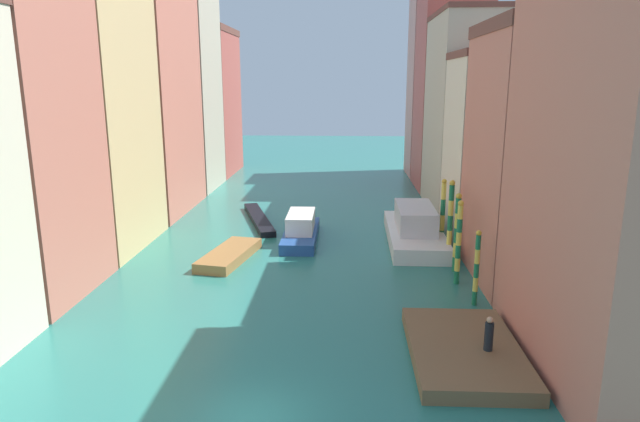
# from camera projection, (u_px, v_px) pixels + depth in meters

# --- Properties ---
(ground_plane) EXTENTS (154.00, 154.00, 0.00)m
(ground_plane) POSITION_uv_depth(u_px,v_px,m) (304.00, 232.00, 42.64)
(ground_plane) COLOR #28756B
(building_left_1) EXTENTS (6.70, 8.06, 19.58)m
(building_left_1) POSITION_uv_depth(u_px,v_px,m) (8.00, 112.00, 28.16)
(building_left_1) COLOR #C6705B
(building_left_1) RESTS_ON ground
(building_left_2) EXTENTS (6.70, 9.78, 20.46)m
(building_left_2) POSITION_uv_depth(u_px,v_px,m) (88.00, 98.00, 36.79)
(building_left_2) COLOR #DBB77A
(building_left_2) RESTS_ON ground
(building_left_3) EXTENTS (6.70, 11.94, 21.75)m
(building_left_3) POSITION_uv_depth(u_px,v_px,m) (146.00, 86.00, 47.44)
(building_left_3) COLOR #C6705B
(building_left_3) RESTS_ON ground
(building_left_4) EXTENTS (6.70, 9.06, 21.23)m
(building_left_4) POSITION_uv_depth(u_px,v_px,m) (182.00, 88.00, 57.96)
(building_left_4) COLOR #BCB299
(building_left_4) RESTS_ON ground
(building_left_5) EXTENTS (6.70, 11.19, 17.61)m
(building_left_5) POSITION_uv_depth(u_px,v_px,m) (207.00, 102.00, 68.14)
(building_left_5) COLOR #B25147
(building_left_5) RESTS_ON ground
(building_right_0) EXTENTS (6.70, 12.09, 16.91)m
(building_right_0) POSITION_uv_depth(u_px,v_px,m) (638.00, 160.00, 20.55)
(building_right_0) COLOR #C6705B
(building_right_0) RESTS_ON ground
(building_right_1) EXTENTS (6.70, 9.38, 14.57)m
(building_right_1) POSITION_uv_depth(u_px,v_px,m) (539.00, 154.00, 31.21)
(building_right_1) COLOR #C6705B
(building_right_1) RESTS_ON ground
(building_right_2) EXTENTS (6.70, 7.61, 13.39)m
(building_right_2) POSITION_uv_depth(u_px,v_px,m) (497.00, 147.00, 39.72)
(building_right_2) COLOR beige
(building_right_2) RESTS_ON ground
(building_right_3) EXTENTS (6.70, 11.54, 17.12)m
(building_right_3) POSITION_uv_depth(u_px,v_px,m) (470.00, 113.00, 48.59)
(building_right_3) COLOR #BCB299
(building_right_3) RESTS_ON ground
(building_right_4) EXTENTS (6.70, 8.96, 20.66)m
(building_right_4) POSITION_uv_depth(u_px,v_px,m) (450.00, 91.00, 58.32)
(building_right_4) COLOR #B25147
(building_right_4) RESTS_ON ground
(building_right_5) EXTENTS (6.70, 7.45, 22.25)m
(building_right_5) POSITION_uv_depth(u_px,v_px,m) (437.00, 83.00, 66.47)
(building_right_5) COLOR tan
(building_right_5) RESTS_ON ground
(waterfront_dock) EXTENTS (4.48, 7.38, 0.61)m
(waterfront_dock) POSITION_uv_depth(u_px,v_px,m) (464.00, 350.00, 23.21)
(waterfront_dock) COLOR brown
(waterfront_dock) RESTS_ON ground
(person_on_dock) EXTENTS (0.36, 0.36, 1.46)m
(person_on_dock) POSITION_uv_depth(u_px,v_px,m) (489.00, 335.00, 22.45)
(person_on_dock) COLOR black
(person_on_dock) RESTS_ON waterfront_dock
(mooring_pole_0) EXTENTS (0.28, 0.28, 4.01)m
(mooring_pole_0) POSITION_uv_depth(u_px,v_px,m) (477.00, 267.00, 28.27)
(mooring_pole_0) COLOR #197247
(mooring_pole_0) RESTS_ON ground
(mooring_pole_1) EXTENTS (0.33, 0.33, 4.88)m
(mooring_pole_1) POSITION_uv_depth(u_px,v_px,m) (459.00, 242.00, 31.20)
(mooring_pole_1) COLOR #197247
(mooring_pole_1) RESTS_ON ground
(mooring_pole_2) EXTENTS (0.36, 0.36, 4.88)m
(mooring_pole_2) POSITION_uv_depth(u_px,v_px,m) (457.00, 232.00, 33.23)
(mooring_pole_2) COLOR #197247
(mooring_pole_2) RESTS_ON ground
(mooring_pole_3) EXTENTS (0.37, 0.37, 5.25)m
(mooring_pole_3) POSITION_uv_depth(u_px,v_px,m) (450.00, 220.00, 35.39)
(mooring_pole_3) COLOR #197247
(mooring_pole_3) RESTS_ON ground
(mooring_pole_4) EXTENTS (0.36, 0.36, 4.79)m
(mooring_pole_4) POSITION_uv_depth(u_px,v_px,m) (443.00, 212.00, 38.48)
(mooring_pole_4) COLOR #197247
(mooring_pole_4) RESTS_ON ground
(vaporetto_white) EXTENTS (3.90, 10.83, 2.65)m
(vaporetto_white) POSITION_uv_depth(u_px,v_px,m) (415.00, 229.00, 39.69)
(vaporetto_white) COLOR white
(vaporetto_white) RESTS_ON ground
(gondola_black) EXTENTS (4.11, 10.07, 0.47)m
(gondola_black) POSITION_uv_depth(u_px,v_px,m) (259.00, 219.00, 45.68)
(gondola_black) COLOR black
(gondola_black) RESTS_ON ground
(motorboat_0) EXTENTS (2.38, 7.94, 2.02)m
(motorboat_0) POSITION_uv_depth(u_px,v_px,m) (301.00, 229.00, 40.30)
(motorboat_0) COLOR #234C93
(motorboat_0) RESTS_ON ground
(motorboat_1) EXTENTS (3.35, 6.64, 0.65)m
(motorboat_1) POSITION_uv_depth(u_px,v_px,m) (229.00, 255.00, 35.92)
(motorboat_1) COLOR olive
(motorboat_1) RESTS_ON ground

